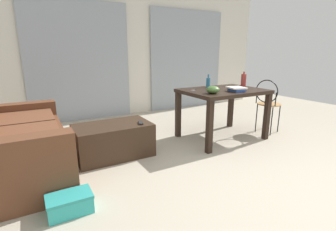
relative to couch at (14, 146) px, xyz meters
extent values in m
plane|color=#B2A893|center=(2.28, -0.28, -0.31)|extent=(9.00, 9.00, 0.00)
cube|color=silver|center=(2.28, 2.00, 0.99)|extent=(6.18, 0.10, 2.61)
cube|color=#99A3AD|center=(1.09, 1.91, 0.78)|extent=(1.85, 0.03, 2.18)
cube|color=#99A3AD|center=(3.46, 1.91, 0.78)|extent=(1.85, 0.03, 2.18)
cube|color=brown|center=(0.04, 0.00, -0.09)|extent=(0.92, 1.73, 0.45)
cube|color=brown|center=(0.04, 0.76, 0.22)|extent=(0.91, 0.21, 0.18)
cube|color=brown|center=(0.03, -0.76, 0.22)|extent=(0.91, 0.21, 0.18)
cube|color=brown|center=(0.09, 0.33, 0.18)|extent=(0.67, 0.63, 0.10)
cube|color=brown|center=(0.08, -0.33, 0.18)|extent=(0.67, 0.63, 0.10)
cube|color=#382619|center=(1.05, -0.05, -0.11)|extent=(0.92, 0.55, 0.41)
cube|color=black|center=(2.68, -0.20, 0.40)|extent=(1.17, 0.85, 0.05)
cube|color=black|center=(2.14, -0.57, 0.03)|extent=(0.07, 0.07, 0.69)
cube|color=black|center=(3.21, -0.57, 0.03)|extent=(0.07, 0.07, 0.69)
cube|color=black|center=(2.14, 0.18, 0.03)|extent=(0.07, 0.07, 0.69)
cube|color=black|center=(3.21, 0.18, 0.03)|extent=(0.07, 0.07, 0.69)
cylinder|color=#B7844C|center=(3.52, -0.35, 0.15)|extent=(0.36, 0.36, 0.02)
cylinder|color=black|center=(3.67, -0.45, -0.08)|extent=(0.02, 0.02, 0.46)
cylinder|color=black|center=(3.62, -0.20, -0.08)|extent=(0.02, 0.02, 0.46)
cylinder|color=black|center=(3.43, -0.50, -0.08)|extent=(0.02, 0.02, 0.46)
cylinder|color=black|center=(3.37, -0.25, -0.08)|extent=(0.02, 0.02, 0.46)
torus|color=black|center=(3.40, -0.38, 0.37)|extent=(0.09, 0.36, 0.36)
cylinder|color=black|center=(3.43, -0.53, 0.26)|extent=(0.02, 0.02, 0.21)
cylinder|color=black|center=(3.37, -0.23, 0.26)|extent=(0.02, 0.02, 0.21)
cylinder|color=#99332D|center=(3.06, -0.22, 0.53)|extent=(0.08, 0.08, 0.21)
cylinder|color=#99332D|center=(3.06, -0.22, 0.65)|extent=(0.03, 0.03, 0.04)
cylinder|color=teal|center=(2.63, 0.09, 0.50)|extent=(0.06, 0.06, 0.14)
cylinder|color=teal|center=(2.63, 0.09, 0.60)|extent=(0.02, 0.02, 0.06)
ellipsoid|color=#477033|center=(2.31, -0.41, 0.48)|extent=(0.17, 0.17, 0.10)
cube|color=#33519E|center=(2.70, -0.43, 0.44)|extent=(0.18, 0.24, 0.02)
cube|color=#33519E|center=(2.71, -0.43, 0.46)|extent=(0.20, 0.25, 0.02)
cube|color=silver|center=(2.71, -0.43, 0.48)|extent=(0.26, 0.27, 0.02)
cube|color=#9EA0A5|center=(2.25, -0.07, 0.43)|extent=(0.07, 0.07, 0.00)
torus|color=#262628|center=(2.30, -0.03, 0.43)|extent=(0.03, 0.03, 0.00)
cube|color=#9EA0A5|center=(2.24, -0.05, 0.43)|extent=(0.09, 0.03, 0.00)
torus|color=#262628|center=(2.30, -0.03, 0.43)|extent=(0.03, 0.03, 0.00)
cube|color=#232326|center=(1.36, -0.19, 0.11)|extent=(0.09, 0.15, 0.02)
cube|color=#33B2AD|center=(0.38, -0.99, -0.25)|extent=(0.34, 0.22, 0.13)
cube|color=teal|center=(0.38, -0.99, -0.17)|extent=(0.35, 0.23, 0.02)
camera|label=1|loc=(0.19, -2.93, 0.96)|focal=26.53mm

